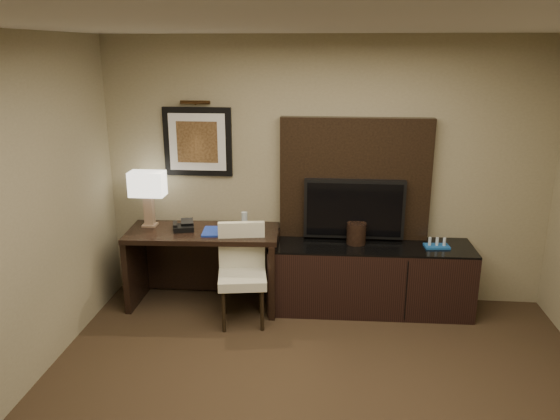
# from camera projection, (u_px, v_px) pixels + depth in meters

# --- Properties ---
(ceiling) EXTENTS (4.50, 5.00, 0.01)m
(ceiling) POSITION_uv_depth(u_px,v_px,m) (325.00, 21.00, 2.77)
(ceiling) COLOR silver
(ceiling) RESTS_ON wall_back
(wall_back) EXTENTS (4.50, 0.01, 2.70)m
(wall_back) POSITION_uv_depth(u_px,v_px,m) (325.00, 173.00, 5.54)
(wall_back) COLOR gray
(wall_back) RESTS_ON floor
(desk) EXTENTS (1.54, 0.73, 0.81)m
(desk) POSITION_uv_depth(u_px,v_px,m) (204.00, 268.00, 5.59)
(desk) COLOR black
(desk) RESTS_ON floor
(credenza) EXTENTS (2.02, 0.59, 0.69)m
(credenza) POSITION_uv_depth(u_px,v_px,m) (369.00, 277.00, 5.50)
(credenza) COLOR black
(credenza) RESTS_ON floor
(tv_wall_panel) EXTENTS (1.50, 0.12, 1.30)m
(tv_wall_panel) POSITION_uv_depth(u_px,v_px,m) (355.00, 182.00, 5.48)
(tv_wall_panel) COLOR black
(tv_wall_panel) RESTS_ON wall_back
(tv) EXTENTS (1.00, 0.08, 0.60)m
(tv) POSITION_uv_depth(u_px,v_px,m) (354.00, 209.00, 5.46)
(tv) COLOR black
(tv) RESTS_ON tv_wall_panel
(artwork) EXTENTS (0.70, 0.04, 0.70)m
(artwork) POSITION_uv_depth(u_px,v_px,m) (198.00, 142.00, 5.55)
(artwork) COLOR black
(artwork) RESTS_ON wall_back
(picture_light) EXTENTS (0.04, 0.04, 0.30)m
(picture_light) POSITION_uv_depth(u_px,v_px,m) (195.00, 102.00, 5.40)
(picture_light) COLOR #3D2713
(picture_light) RESTS_ON wall_back
(desk_chair) EXTENTS (0.53, 0.59, 0.94)m
(desk_chair) POSITION_uv_depth(u_px,v_px,m) (242.00, 277.00, 5.19)
(desk_chair) COLOR beige
(desk_chair) RESTS_ON floor
(table_lamp) EXTENTS (0.35, 0.24, 0.53)m
(table_lamp) POSITION_uv_depth(u_px,v_px,m) (149.00, 201.00, 5.54)
(table_lamp) COLOR #9A7A60
(table_lamp) RESTS_ON desk
(desk_phone) EXTENTS (0.24, 0.23, 0.10)m
(desk_phone) POSITION_uv_depth(u_px,v_px,m) (184.00, 225.00, 5.47)
(desk_phone) COLOR black
(desk_phone) RESTS_ON desk
(blue_folder) EXTENTS (0.25, 0.32, 0.02)m
(blue_folder) POSITION_uv_depth(u_px,v_px,m) (214.00, 232.00, 5.41)
(blue_folder) COLOR #17309A
(blue_folder) RESTS_ON desk
(book) EXTENTS (0.16, 0.06, 0.22)m
(book) POSITION_uv_depth(u_px,v_px,m) (219.00, 221.00, 5.42)
(book) COLOR tan
(book) RESTS_ON desk
(water_bottle) EXTENTS (0.08, 0.08, 0.18)m
(water_bottle) POSITION_uv_depth(u_px,v_px,m) (245.00, 221.00, 5.48)
(water_bottle) COLOR #ACBBC3
(water_bottle) RESTS_ON desk
(ice_bucket) EXTENTS (0.20, 0.20, 0.21)m
(ice_bucket) POSITION_uv_depth(u_px,v_px,m) (356.00, 233.00, 5.41)
(ice_bucket) COLOR black
(ice_bucket) RESTS_ON credenza
(minibar_tray) EXTENTS (0.25, 0.16, 0.09)m
(minibar_tray) POSITION_uv_depth(u_px,v_px,m) (437.00, 243.00, 5.33)
(minibar_tray) COLOR #1956A5
(minibar_tray) RESTS_ON credenza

